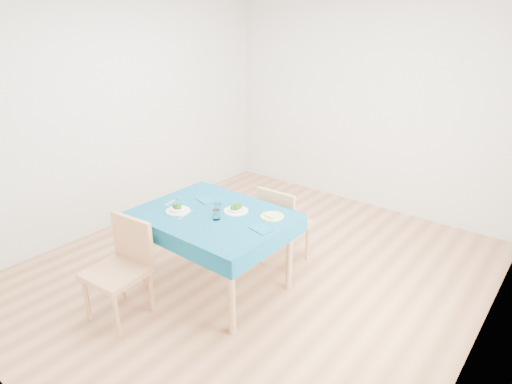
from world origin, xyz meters
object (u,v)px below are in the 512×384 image
Objects in this scene: bowl_near at (178,208)px; side_plate at (272,216)px; chair_far at (286,216)px; bowl_far at (236,208)px; chair_near at (114,258)px; table at (215,251)px.

side_plate is at bearing 31.18° from bowl_near.
chair_far is at bearing 60.69° from bowl_near.
chair_far is at bearing 78.90° from bowl_far.
side_plate is at bearing 49.32° from chair_near.
chair_near is 5.19× the size of bowl_near.
chair_far is (0.25, 0.77, 0.15)m from table.
bowl_far is at bearing 38.65° from bowl_near.
chair_far is 4.85× the size of bowl_near.
table is 6.41× the size of side_plate.
bowl_near is (-0.53, -0.94, 0.27)m from chair_far.
chair_far reaches higher than side_plate.
bowl_far reaches higher than side_plate.
side_plate reaches higher than table.
bowl_near is at bearing 80.23° from chair_near.
bowl_far is (0.13, 0.15, 0.41)m from table.
table is 6.11× the size of bowl_near.
chair_near reaches higher than chair_far.
chair_far is 0.68m from bowl_far.
side_plate is at bearing 19.66° from bowl_far.
table is 0.53m from bowl_near.
side_plate is (0.45, 0.27, 0.38)m from table.
table is 1.26× the size of chair_far.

